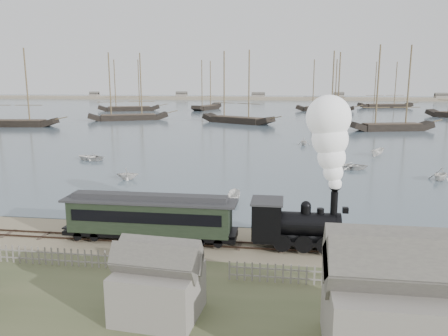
# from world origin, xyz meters

# --- Properties ---
(ground) EXTENTS (600.00, 600.00, 0.00)m
(ground) POSITION_xyz_m (0.00, 0.00, 0.00)
(ground) COLOR gray
(ground) RESTS_ON ground
(harbor_water) EXTENTS (600.00, 336.00, 0.06)m
(harbor_water) POSITION_xyz_m (0.00, 170.00, 0.03)
(harbor_water) COLOR #465664
(harbor_water) RESTS_ON ground
(rail_track) EXTENTS (120.00, 1.80, 0.16)m
(rail_track) POSITION_xyz_m (0.00, -2.00, 0.04)
(rail_track) COLOR #3A291F
(rail_track) RESTS_ON ground
(picket_fence_west) EXTENTS (19.00, 0.10, 1.20)m
(picket_fence_west) POSITION_xyz_m (-6.50, -7.00, 0.00)
(picket_fence_west) COLOR gray
(picket_fence_west) RESTS_ON ground
(picket_fence_east) EXTENTS (15.00, 0.10, 1.20)m
(picket_fence_east) POSITION_xyz_m (12.50, -7.50, 0.00)
(picket_fence_east) COLOR gray
(picket_fence_east) RESTS_ON ground
(shed_mid) EXTENTS (4.00, 3.50, 3.60)m
(shed_mid) POSITION_xyz_m (2.00, -12.00, 0.00)
(shed_mid) COLOR gray
(shed_mid) RESTS_ON ground
(far_spit) EXTENTS (500.00, 20.00, 1.80)m
(far_spit) POSITION_xyz_m (0.00, 250.00, 0.00)
(far_spit) COLOR tan
(far_spit) RESTS_ON ground
(locomotive) EXTENTS (8.31, 3.10, 10.36)m
(locomotive) POSITION_xyz_m (10.66, -2.00, 4.76)
(locomotive) COLOR black
(locomotive) RESTS_ON ground
(passenger_coach) EXTENTS (12.77, 2.46, 3.10)m
(passenger_coach) POSITION_xyz_m (-1.58, -2.00, 1.97)
(passenger_coach) COLOR black
(passenger_coach) RESTS_ON ground
(beached_dinghy) EXTENTS (3.84, 4.72, 0.86)m
(beached_dinghy) POSITION_xyz_m (-7.12, 1.30, 0.43)
(beached_dinghy) COLOR silver
(beached_dinghy) RESTS_ON ground
(rowboat_1) EXTENTS (2.66, 2.96, 1.38)m
(rowboat_1) POSITION_xyz_m (-10.53, 17.35, 0.75)
(rowboat_1) COLOR silver
(rowboat_1) RESTS_ON harbor_water
(rowboat_2) EXTENTS (3.15, 1.22, 1.21)m
(rowboat_2) POSITION_xyz_m (3.29, 8.47, 0.67)
(rowboat_2) COLOR silver
(rowboat_2) RESTS_ON harbor_water
(rowboat_3) EXTENTS (3.33, 4.43, 0.87)m
(rowboat_3) POSITION_xyz_m (17.01, 27.54, 0.50)
(rowboat_3) COLOR silver
(rowboat_3) RESTS_ON harbor_water
(rowboat_4) EXTENTS (3.87, 3.85, 1.54)m
(rowboat_4) POSITION_xyz_m (26.33, 22.06, 0.83)
(rowboat_4) COLOR silver
(rowboat_4) RESTS_ON harbor_water
(rowboat_5) EXTENTS (3.16, 2.86, 1.20)m
(rowboat_5) POSITION_xyz_m (22.46, 38.98, 0.66)
(rowboat_5) COLOR silver
(rowboat_5) RESTS_ON harbor_water
(rowboat_6) EXTENTS (4.37, 5.17, 0.91)m
(rowboat_6) POSITION_xyz_m (-20.84, 29.23, 0.52)
(rowboat_6) COLOR silver
(rowboat_6) RESTS_ON harbor_water
(rowboat_7) EXTENTS (2.96, 2.66, 1.38)m
(rowboat_7) POSITION_xyz_m (11.38, 49.19, 0.75)
(rowboat_7) COLOR silver
(rowboat_7) RESTS_ON harbor_water
(schooner_0) EXTENTS (21.61, 7.30, 20.00)m
(schooner_0) POSITION_xyz_m (-61.28, 72.88, 10.06)
(schooner_0) COLOR black
(schooner_0) RESTS_ON harbor_water
(schooner_1) EXTENTS (23.58, 14.90, 20.00)m
(schooner_1) POSITION_xyz_m (-39.15, 95.25, 10.06)
(schooner_1) COLOR black
(schooner_1) RESTS_ON harbor_water
(schooner_2) EXTENTS (21.91, 15.80, 20.00)m
(schooner_2) POSITION_xyz_m (-5.51, 90.45, 10.06)
(schooner_2) COLOR black
(schooner_2) RESTS_ON harbor_water
(schooner_3) EXTENTS (9.82, 17.27, 20.00)m
(schooner_3) POSITION_xyz_m (22.00, 98.90, 10.06)
(schooner_3) COLOR black
(schooner_3) RESTS_ON harbor_water
(schooner_4) EXTENTS (20.10, 9.18, 20.00)m
(schooner_4) POSITION_xyz_m (32.98, 76.67, 10.06)
(schooner_4) COLOR black
(schooner_4) RESTS_ON harbor_water
(schooner_6) EXTENTS (24.27, 13.25, 20.00)m
(schooner_6) POSITION_xyz_m (-53.76, 135.66, 10.06)
(schooner_6) COLOR black
(schooner_6) RESTS_ON harbor_water
(schooner_7) EXTENTS (10.11, 21.27, 20.00)m
(schooner_7) POSITION_xyz_m (-24.50, 147.04, 10.06)
(schooner_7) COLOR black
(schooner_7) RESTS_ON harbor_water
(schooner_8) EXTENTS (22.69, 9.09, 20.00)m
(schooner_8) POSITION_xyz_m (22.85, 143.84, 10.06)
(schooner_8) COLOR black
(schooner_8) RESTS_ON harbor_water
(schooner_9) EXTENTS (24.14, 10.15, 20.00)m
(schooner_9) POSITION_xyz_m (50.89, 169.60, 10.06)
(schooner_9) COLOR black
(schooner_9) RESTS_ON harbor_water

